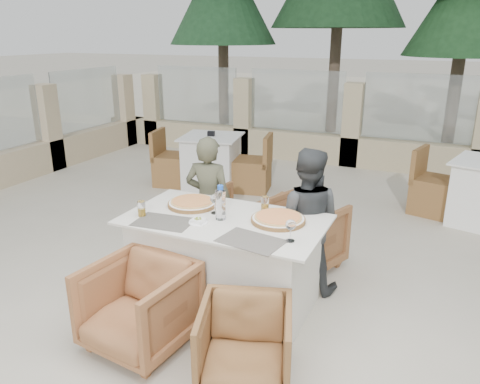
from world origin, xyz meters
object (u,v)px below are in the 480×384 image
at_px(dining_table, 225,262).
at_px(pizza_left, 192,203).
at_px(wine_glass_centre, 215,203).
at_px(diner_right, 306,221).
at_px(armchair_near_right, 245,344).
at_px(pizza_right, 278,218).
at_px(diner_left, 209,201).
at_px(water_bottle, 221,202).
at_px(olive_dish, 198,220).
at_px(bg_table_a, 212,162).
at_px(beer_glass_left, 142,209).
at_px(wine_glass_corner, 291,229).
at_px(beer_glass_right, 265,204).
at_px(armchair_far_left, 240,223).
at_px(armchair_near_left, 139,306).
at_px(armchair_far_right, 299,235).

relative_size(dining_table, pizza_left, 3.82).
relative_size(wine_glass_centre, diner_right, 0.14).
height_order(dining_table, armchair_near_right, dining_table).
distance_m(pizza_right, diner_left, 1.04).
bearing_deg(water_bottle, diner_right, 45.78).
height_order(olive_dish, bg_table_a, olive_dish).
distance_m(beer_glass_left, olive_dish, 0.49).
distance_m(pizza_right, olive_dish, 0.63).
bearing_deg(pizza_left, wine_glass_corner, -19.00).
xyz_separation_m(dining_table, beer_glass_right, (0.24, 0.28, 0.45)).
relative_size(wine_glass_centre, armchair_far_left, 0.26).
xyz_separation_m(armchair_near_left, diner_left, (-0.16, 1.38, 0.32)).
bearing_deg(pizza_right, dining_table, -164.61).
bearing_deg(wine_glass_corner, olive_dish, 178.11).
distance_m(pizza_left, armchair_far_right, 1.14).
bearing_deg(pizza_right, beer_glass_left, -161.95).
relative_size(pizza_left, wine_glass_corner, 2.28).
height_order(armchair_far_right, diner_left, diner_left).
height_order(pizza_right, beer_glass_left, beer_glass_left).
distance_m(diner_left, bg_table_a, 2.40).
height_order(armchair_near_left, armchair_near_right, armchair_near_left).
height_order(beer_glass_left, armchair_far_left, beer_glass_left).
bearing_deg(water_bottle, wine_glass_corner, -14.96).
bearing_deg(wine_glass_centre, armchair_far_left, 101.32).
relative_size(wine_glass_corner, diner_right, 0.14).
bearing_deg(pizza_left, wine_glass_centre, -16.94).
height_order(pizza_left, armchair_near_right, pizza_left).
relative_size(beer_glass_left, diner_left, 0.10).
height_order(dining_table, water_bottle, water_bottle).
height_order(dining_table, olive_dish, olive_dish).
height_order(wine_glass_centre, beer_glass_left, wine_glass_centre).
height_order(dining_table, wine_glass_corner, wine_glass_corner).
bearing_deg(beer_glass_right, diner_left, 154.05).
height_order(wine_glass_centre, armchair_far_right, wine_glass_centre).
xyz_separation_m(dining_table, wine_glass_corner, (0.61, -0.19, 0.48)).
bearing_deg(beer_glass_left, armchair_near_left, -59.20).
relative_size(wine_glass_centre, wine_glass_corner, 1.00).
distance_m(pizza_left, water_bottle, 0.41).
xyz_separation_m(beer_glass_left, armchair_near_left, (0.31, -0.53, -0.51)).
distance_m(diner_right, bg_table_a, 3.06).
xyz_separation_m(water_bottle, armchair_far_left, (-0.28, 0.97, -0.59)).
height_order(armchair_far_right, bg_table_a, bg_table_a).
bearing_deg(dining_table, olive_dish, -130.99).
height_order(beer_glass_right, armchair_near_left, beer_glass_right).
height_order(armchair_far_right, armchair_near_left, armchair_far_right).
relative_size(pizza_right, diner_right, 0.33).
distance_m(beer_glass_right, armchair_near_right, 1.24).
height_order(beer_glass_right, olive_dish, beer_glass_right).
bearing_deg(water_bottle, wine_glass_centre, 137.02).
distance_m(armchair_near_right, diner_left, 1.77).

